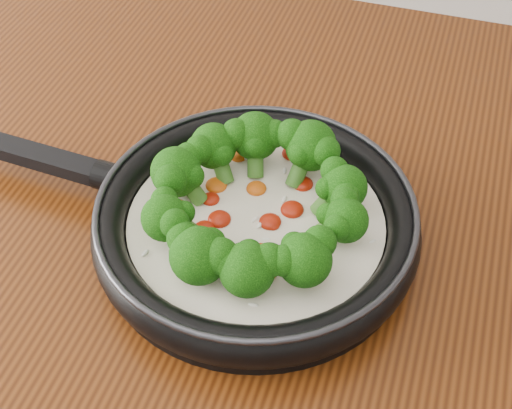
% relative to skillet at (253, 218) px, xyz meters
% --- Properties ---
extents(skillet, '(0.46, 0.31, 0.09)m').
position_rel_skillet_xyz_m(skillet, '(0.00, 0.00, 0.00)').
color(skillet, black).
rests_on(skillet, counter).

